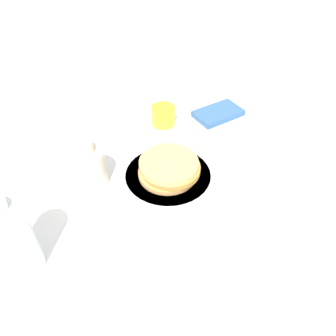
% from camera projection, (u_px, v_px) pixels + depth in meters
% --- Properties ---
extents(ground_plane, '(4.00, 4.00, 0.00)m').
position_uv_depth(ground_plane, '(175.00, 178.00, 0.87)').
color(ground_plane, white).
extents(plate, '(0.25, 0.25, 0.01)m').
position_uv_depth(plate, '(168.00, 175.00, 0.87)').
color(plate, silver).
rests_on(plate, ground_plane).
extents(pancake_stack, '(0.16, 0.16, 0.05)m').
position_uv_depth(pancake_stack, '(169.00, 168.00, 0.85)').
color(pancake_stack, tan).
rests_on(pancake_stack, plate).
extents(juice_glass, '(0.08, 0.08, 0.06)m').
position_uv_depth(juice_glass, '(163.00, 116.00, 1.04)').
color(juice_glass, yellow).
rests_on(juice_glass, ground_plane).
extents(cream_jug, '(0.10, 0.10, 0.13)m').
position_uv_depth(cream_jug, '(85.00, 167.00, 0.82)').
color(cream_jug, beige).
rests_on(cream_jug, ground_plane).
extents(water_bottle_near, '(0.08, 0.08, 0.20)m').
position_uv_depth(water_bottle_near, '(13.00, 239.00, 0.62)').
color(water_bottle_near, silver).
rests_on(water_bottle_near, ground_plane).
extents(napkin, '(0.16, 0.10, 0.02)m').
position_uv_depth(napkin, '(218.00, 113.00, 1.08)').
color(napkin, '#33598C').
rests_on(napkin, ground_plane).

